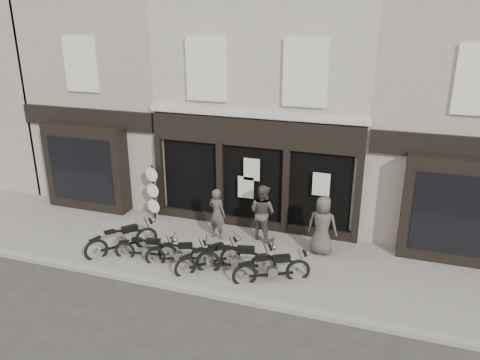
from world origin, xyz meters
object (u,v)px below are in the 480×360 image
(motorcycle_4, at_px, (237,261))
(man_left, at_px, (217,213))
(man_centre, at_px, (263,212))
(man_right, at_px, (322,225))
(advert_sign_post, at_px, (153,195))
(motorcycle_1, at_px, (147,251))
(motorcycle_0, at_px, (123,242))
(motorcycle_2, at_px, (179,255))
(motorcycle_3, at_px, (209,259))
(motorcycle_5, at_px, (273,271))

(motorcycle_4, bearing_deg, man_left, 111.41)
(man_centre, xyz_separation_m, man_right, (1.98, -0.35, -0.01))
(advert_sign_post, bearing_deg, motorcycle_1, -56.11)
(motorcycle_0, distance_m, advert_sign_post, 2.61)
(motorcycle_2, relative_size, motorcycle_4, 0.81)
(man_centre, height_order, advert_sign_post, advert_sign_post)
(motorcycle_3, xyz_separation_m, man_right, (2.92, 1.94, 0.65))
(motorcycle_2, bearing_deg, man_right, 7.62)
(motorcycle_5, relative_size, man_left, 1.19)
(motorcycle_4, bearing_deg, motorcycle_3, 171.20)
(motorcycle_1, bearing_deg, motorcycle_2, -8.36)
(motorcycle_2, height_order, advert_sign_post, advert_sign_post)
(motorcycle_3, distance_m, motorcycle_4, 0.83)
(man_centre, bearing_deg, advert_sign_post, 16.94)
(motorcycle_3, height_order, man_right, man_right)
(motorcycle_1, distance_m, man_right, 5.34)
(motorcycle_1, xyz_separation_m, man_centre, (2.93, 2.35, 0.68))
(motorcycle_4, xyz_separation_m, man_left, (-1.31, 1.83, 0.53))
(man_left, bearing_deg, advert_sign_post, 2.66)
(man_centre, bearing_deg, motorcycle_4, 108.57)
(man_right, bearing_deg, motorcycle_3, 37.93)
(motorcycle_1, xyz_separation_m, advert_sign_post, (-1.20, 2.68, 0.65))
(motorcycle_0, bearing_deg, motorcycle_4, -49.41)
(motorcycle_1, bearing_deg, man_right, 11.16)
(man_left, height_order, man_centre, man_centre)
(man_left, height_order, man_right, man_right)
(motorcycle_3, distance_m, advert_sign_post, 4.17)
(man_centre, height_order, man_right, man_centre)
(advert_sign_post, bearing_deg, motorcycle_0, -74.07)
(motorcycle_3, bearing_deg, motorcycle_0, 131.65)
(man_left, bearing_deg, motorcycle_0, 54.22)
(motorcycle_3, distance_m, man_right, 3.57)
(motorcycle_2, relative_size, man_left, 1.09)
(motorcycle_0, height_order, advert_sign_post, advert_sign_post)
(motorcycle_5, bearing_deg, motorcycle_2, 151.31)
(man_left, bearing_deg, motorcycle_4, 142.92)
(motorcycle_1, distance_m, motorcycle_4, 2.82)
(motorcycle_1, bearing_deg, man_centre, 27.72)
(advert_sign_post, bearing_deg, man_right, 3.52)
(motorcycle_3, bearing_deg, motorcycle_4, -41.24)
(motorcycle_2, distance_m, advert_sign_post, 3.51)
(motorcycle_3, height_order, man_left, man_left)
(motorcycle_0, height_order, motorcycle_4, motorcycle_4)
(motorcycle_2, distance_m, man_right, 4.40)
(man_left, xyz_separation_m, advert_sign_post, (-2.70, 0.71, 0.05))
(motorcycle_0, distance_m, man_left, 3.08)
(motorcycle_1, relative_size, man_right, 1.05)
(motorcycle_1, xyz_separation_m, motorcycle_4, (2.81, 0.14, 0.07))
(motorcycle_0, bearing_deg, man_right, -31.61)
(motorcycle_1, relative_size, motorcycle_4, 0.85)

